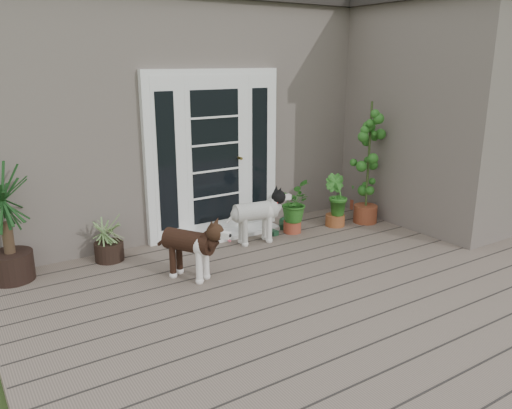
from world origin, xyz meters
TOP-DOWN VIEW (x-y plane):
  - deck at (0.00, 0.40)m, footprint 6.20×4.60m
  - house_main at (0.00, 4.65)m, footprint 7.40×4.00m
  - roof_main at (0.00, 4.65)m, footprint 7.60×4.20m
  - house_wing at (2.90, 1.50)m, footprint 1.60×2.40m
  - door_unit at (-0.20, 2.60)m, footprint 1.90×0.14m
  - door_step at (-0.20, 2.40)m, footprint 1.60×0.40m
  - brindle_dog at (-1.15, 1.42)m, footprint 0.65×0.79m
  - white_dog at (0.03, 1.97)m, footprint 0.77×0.41m
  - spider_plant at (-1.72, 2.39)m, footprint 0.64×0.64m
  - yucca at (-2.75, 2.40)m, footprint 0.87×0.87m
  - herb_a at (0.67, 2.04)m, footprint 0.68×0.68m
  - herb_b at (1.35, 1.94)m, footprint 0.46×0.46m
  - herb_c at (2.25, 2.40)m, footprint 0.52×0.52m
  - sapling at (1.82, 1.83)m, footprint 0.60×0.60m
  - clog_left at (0.39, 2.14)m, footprint 0.15×0.28m
  - clog_right at (0.70, 2.28)m, footprint 0.31×0.34m

SIDE VIEW (x-z plane):
  - deck at x=0.00m, z-range 0.00..0.12m
  - door_step at x=-0.20m, z-range 0.12..0.17m
  - clog_left at x=0.39m, z-range 0.12..0.20m
  - clog_right at x=0.70m, z-range 0.12..0.21m
  - herb_b at x=1.35m, z-range 0.12..0.64m
  - herb_c at x=2.25m, z-range 0.12..0.70m
  - spider_plant at x=-1.72m, z-range 0.12..0.71m
  - white_dog at x=0.03m, z-range 0.12..0.73m
  - brindle_dog at x=-1.15m, z-range 0.12..0.73m
  - herb_a at x=0.67m, z-range 0.12..0.74m
  - yucca at x=-2.75m, z-range 0.12..1.34m
  - sapling at x=1.82m, z-range 0.12..1.90m
  - door_unit at x=-0.20m, z-range 0.12..2.27m
  - house_main at x=0.00m, z-range 0.00..3.10m
  - house_wing at x=2.90m, z-range 0.00..3.10m
  - roof_main at x=0.00m, z-range 3.10..3.30m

